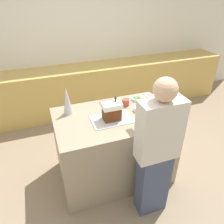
{
  "coord_description": "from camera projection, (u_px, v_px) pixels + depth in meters",
  "views": [
    {
      "loc": [
        -0.76,
        -2.05,
        2.31
      ],
      "look_at": [
        -0.03,
        0.0,
        1.0
      ],
      "focal_mm": 35.0,
      "sensor_mm": 36.0,
      "label": 1
    }
  ],
  "objects": [
    {
      "name": "wall_back",
      "position": [
        75.0,
        43.0,
        4.12
      ],
      "size": [
        8.0,
        0.05,
        2.6
      ],
      "color": "white",
      "rests_on": "ground_plane"
    },
    {
      "name": "candy_bowl_center_rear",
      "position": [
        138.0,
        109.0,
        2.67
      ],
      "size": [
        0.1,
        0.1,
        0.05
      ],
      "color": "white",
      "rests_on": "kitchen_island"
    },
    {
      "name": "person",
      "position": [
        156.0,
        152.0,
        2.18
      ],
      "size": [
        0.43,
        0.54,
        1.64
      ],
      "color": "#424C6B",
      "rests_on": "ground_plane"
    },
    {
      "name": "gingerbread_house",
      "position": [
        112.0,
        111.0,
        2.45
      ],
      "size": [
        0.22,
        0.15,
        0.27
      ],
      "color": "#5B2D14",
      "rests_on": "baking_tray"
    },
    {
      "name": "decorative_tree",
      "position": [
        67.0,
        101.0,
        2.54
      ],
      "size": [
        0.11,
        0.11,
        0.35
      ],
      "color": "silver",
      "rests_on": "kitchen_island"
    },
    {
      "name": "candy_bowl_beside_tree",
      "position": [
        136.0,
        99.0,
        2.91
      ],
      "size": [
        0.12,
        0.12,
        0.04
      ],
      "color": "white",
      "rests_on": "kitchen_island"
    },
    {
      "name": "candy_bowl_far_right",
      "position": [
        154.0,
        104.0,
        2.77
      ],
      "size": [
        0.1,
        0.1,
        0.05
      ],
      "color": "silver",
      "rests_on": "kitchen_island"
    },
    {
      "name": "candy_bowl_behind_tray",
      "position": [
        149.0,
        97.0,
        2.94
      ],
      "size": [
        0.11,
        0.11,
        0.05
      ],
      "color": "white",
      "rests_on": "kitchen_island"
    },
    {
      "name": "mug",
      "position": [
        126.0,
        102.0,
        2.77
      ],
      "size": [
        0.09,
        0.09,
        0.09
      ],
      "color": "#B24238",
      "rests_on": "kitchen_island"
    },
    {
      "name": "ground_plane",
      "position": [
        114.0,
        172.0,
        3.07
      ],
      "size": [
        12.0,
        12.0,
        0.0
      ],
      "primitive_type": "plane",
      "color": "gray"
    },
    {
      "name": "back_cabinet_block",
      "position": [
        82.0,
        90.0,
        4.3
      ],
      "size": [
        6.0,
        0.6,
        0.92
      ],
      "color": "tan",
      "rests_on": "ground_plane"
    },
    {
      "name": "cookbook",
      "position": [
        110.0,
        103.0,
        2.83
      ],
      "size": [
        0.23,
        0.16,
        0.02
      ],
      "color": "#B23338",
      "rests_on": "kitchen_island"
    },
    {
      "name": "baking_tray",
      "position": [
        112.0,
        119.0,
        2.51
      ],
      "size": [
        0.47,
        0.31,
        0.01
      ],
      "color": "silver",
      "rests_on": "kitchen_island"
    },
    {
      "name": "kitchen_island",
      "position": [
        114.0,
        147.0,
        2.82
      ],
      "size": [
        1.41,
        0.89,
        0.94
      ],
      "color": "gray",
      "rests_on": "ground_plane"
    }
  ]
}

